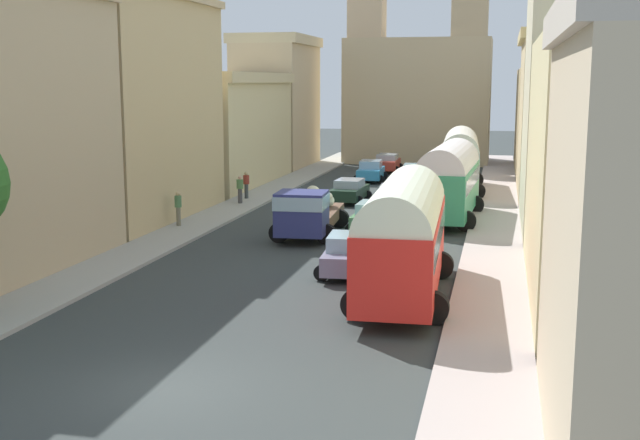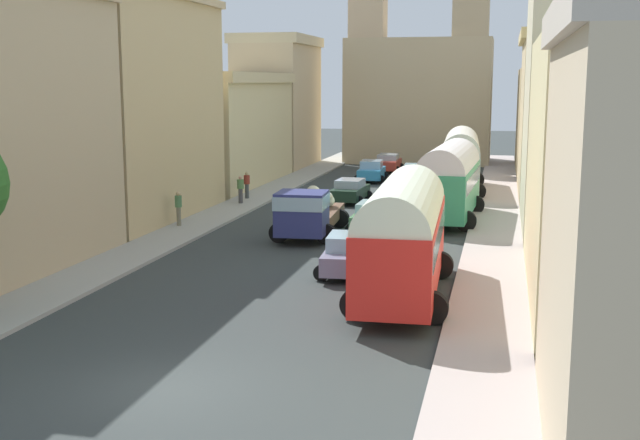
% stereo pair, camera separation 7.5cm
% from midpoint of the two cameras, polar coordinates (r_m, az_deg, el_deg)
% --- Properties ---
extents(ground_plane, '(154.00, 154.00, 0.00)m').
position_cam_midpoint_polar(ground_plane, '(44.72, 3.20, 0.68)').
color(ground_plane, '#343A39').
extents(sidewalk_left, '(2.50, 70.00, 0.14)m').
position_cam_midpoint_polar(sidewalk_left, '(46.48, -5.64, 1.08)').
color(sidewalk_left, '#A09F96').
rests_on(sidewalk_left, ground).
extents(sidewalk_right, '(2.50, 70.00, 0.14)m').
position_cam_midpoint_polar(sidewalk_right, '(44.08, 12.52, 0.41)').
color(sidewalk_right, '#B0A29F').
rests_on(sidewalk_right, ground).
extents(building_left_2, '(5.95, 12.53, 11.59)m').
position_cam_midpoint_polar(building_left_2, '(42.47, -13.24, 7.83)').
color(building_left_2, tan).
rests_on(building_left_2, ground).
extents(building_left_3, '(6.43, 14.45, 7.74)m').
position_cam_midpoint_polar(building_left_3, '(55.91, -6.83, 6.48)').
color(building_left_3, beige).
rests_on(building_left_3, ground).
extents(building_left_4, '(5.79, 9.60, 10.87)m').
position_cam_midpoint_polar(building_left_4, '(67.63, -3.01, 8.44)').
color(building_left_4, tan).
rests_on(building_left_4, ground).
extents(building_right_1, '(4.72, 13.67, 8.60)m').
position_cam_midpoint_polar(building_right_1, '(27.80, 19.92, 3.43)').
color(building_right_1, beige).
rests_on(building_right_1, ground).
extents(building_right_2, '(4.20, 10.32, 12.35)m').
position_cam_midpoint_polar(building_right_2, '(40.55, 17.58, 8.06)').
color(building_right_2, beige).
rests_on(building_right_2, ground).
extents(building_right_3, '(6.27, 11.23, 10.12)m').
position_cam_midpoint_polar(building_right_3, '(52.21, 17.38, 7.18)').
color(building_right_3, '#D1B88A').
rests_on(building_right_3, ground).
extents(building_right_4, '(4.49, 14.71, 8.10)m').
position_cam_midpoint_polar(building_right_4, '(66.08, 15.93, 6.82)').
color(building_right_4, tan).
rests_on(building_right_4, ground).
extents(distant_church, '(12.58, 7.01, 18.67)m').
position_cam_midpoint_polar(distant_church, '(71.81, 7.12, 9.34)').
color(distant_church, tan).
rests_on(distant_church, ground).
extents(parked_bus_0, '(3.47, 9.23, 4.02)m').
position_cam_midpoint_polar(parked_bus_0, '(26.46, 6.04, -0.86)').
color(parked_bus_0, red).
rests_on(parked_bus_0, ground).
extents(parked_bus_1, '(3.54, 8.75, 4.02)m').
position_cam_midpoint_polar(parked_bus_1, '(41.55, 9.28, 2.94)').
color(parked_bus_1, '#309161').
rests_on(parked_bus_1, ground).
extents(parked_bus_2, '(3.48, 9.79, 4.09)m').
position_cam_midpoint_polar(parked_bus_2, '(52.58, 10.08, 4.42)').
color(parked_bus_2, silver).
rests_on(parked_bus_2, ground).
extents(cargo_truck_0, '(3.29, 7.14, 2.35)m').
position_cam_midpoint_polar(cargo_truck_0, '(36.64, -0.81, 0.59)').
color(cargo_truck_0, navy).
rests_on(cargo_truck_0, ground).
extents(car_0, '(2.37, 3.91, 1.40)m').
position_cam_midpoint_polar(car_0, '(47.58, 2.20, 2.11)').
color(car_0, black).
rests_on(car_0, ground).
extents(car_1, '(2.35, 3.78, 1.54)m').
position_cam_midpoint_polar(car_1, '(57.76, 3.75, 3.52)').
color(car_1, '#338EC7').
rests_on(car_1, ground).
extents(car_2, '(2.33, 3.93, 1.44)m').
position_cam_midpoint_polar(car_2, '(64.08, 4.93, 4.10)').
color(car_2, '#B0372A').
rests_on(car_2, ground).
extents(car_3, '(2.55, 3.72, 1.53)m').
position_cam_midpoint_polar(car_3, '(29.76, 2.23, -2.49)').
color(car_3, gray).
rests_on(car_3, ground).
extents(car_4, '(2.33, 3.88, 1.42)m').
position_cam_midpoint_polar(car_4, '(38.38, 3.95, 0.24)').
color(car_4, '#4B8A57').
rests_on(car_4, ground).
extents(car_5, '(2.24, 4.00, 1.41)m').
position_cam_midpoint_polar(car_5, '(44.90, 5.26, 1.62)').
color(car_5, '#4290C0').
rests_on(car_5, ground).
extents(car_6, '(2.42, 4.46, 1.52)m').
position_cam_midpoint_polar(car_6, '(55.35, 6.85, 3.19)').
color(car_6, black).
rests_on(car_6, ground).
extents(pedestrian_0, '(0.43, 0.43, 1.76)m').
position_cam_midpoint_polar(pedestrian_0, '(48.54, -5.21, 2.57)').
color(pedestrian_0, '#414646').
rests_on(pedestrian_0, ground).
extents(pedestrian_1, '(0.40, 0.40, 1.84)m').
position_cam_midpoint_polar(pedestrian_1, '(39.70, -10.03, 0.92)').
color(pedestrian_1, '#716A54').
rests_on(pedestrian_1, ground).
extents(pedestrian_2, '(0.48, 0.48, 1.73)m').
position_cam_midpoint_polar(pedestrian_2, '(46.60, -5.66, 2.23)').
color(pedestrian_2, '#464345').
rests_on(pedestrian_2, ground).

